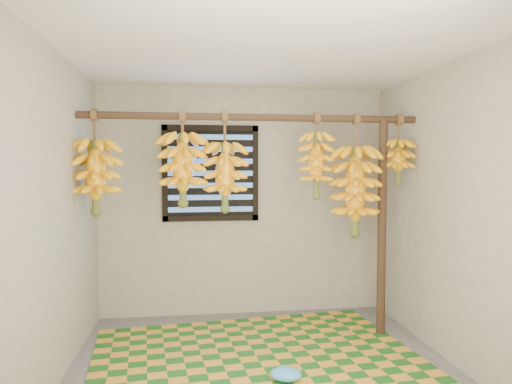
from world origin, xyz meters
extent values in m
cube|color=#4F4F4F|center=(0.00, 0.00, -0.01)|extent=(3.00, 3.00, 0.01)
cube|color=silver|center=(0.00, 0.00, 2.40)|extent=(3.00, 3.00, 0.01)
cube|color=gray|center=(0.00, 1.50, 1.20)|extent=(3.00, 0.01, 2.40)
cube|color=gray|center=(-1.50, 0.00, 1.20)|extent=(0.01, 3.00, 2.40)
cube|color=gray|center=(1.50, 0.00, 1.20)|extent=(0.01, 3.00, 2.40)
cube|color=black|center=(-0.35, 1.48, 1.50)|extent=(1.00, 0.04, 1.00)
cylinder|color=#422E1E|center=(0.00, 0.70, 2.00)|extent=(3.00, 0.06, 0.06)
cylinder|color=#422E1E|center=(1.20, 0.70, 1.00)|extent=(0.08, 0.08, 2.00)
cube|color=#1A5719|center=(-0.02, 0.23, 0.01)|extent=(2.83, 2.36, 0.01)
ellipsoid|color=#3F9FED|center=(0.12, -0.13, 0.06)|extent=(0.27, 0.23, 0.10)
cylinder|color=brown|center=(-1.35, 0.70, 1.90)|extent=(0.02, 0.02, 0.27)
cylinder|color=#4C5923|center=(-1.35, 0.70, 1.50)|extent=(0.07, 0.07, 0.59)
cylinder|color=brown|center=(-0.62, 0.70, 1.93)|extent=(0.02, 0.02, 0.20)
cylinder|color=#4C5923|center=(-0.62, 0.70, 1.56)|extent=(0.06, 0.06, 0.59)
cylinder|color=brown|center=(-0.25, 0.70, 1.89)|extent=(0.02, 0.02, 0.28)
cylinder|color=#4C5923|center=(-0.25, 0.70, 1.50)|extent=(0.06, 0.06, 0.56)
cylinder|color=brown|center=(0.57, 0.70, 1.94)|extent=(0.02, 0.02, 0.18)
cylinder|color=#4C5923|center=(0.57, 0.70, 1.60)|extent=(0.05, 0.05, 0.56)
cylinder|color=brown|center=(0.94, 0.70, 1.87)|extent=(0.02, 0.02, 0.32)
cylinder|color=#4C5923|center=(0.94, 0.70, 1.36)|extent=(0.07, 0.07, 0.76)
cylinder|color=brown|center=(1.35, 0.70, 1.91)|extent=(0.02, 0.02, 0.23)
cylinder|color=#4C5923|center=(1.35, 0.70, 1.63)|extent=(0.05, 0.05, 0.39)
camera|label=1|loc=(-0.53, -3.30, 1.55)|focal=32.00mm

